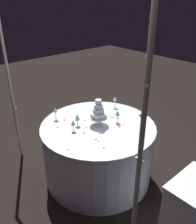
# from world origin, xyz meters

# --- Properties ---
(ground_plane) EXTENTS (12.00, 12.00, 0.00)m
(ground_plane) POSITION_xyz_m (0.00, 0.00, 0.00)
(ground_plane) COLOR black
(decorative_arch) EXTENTS (2.11, 0.06, 2.10)m
(decorative_arch) POSITION_xyz_m (-0.00, 0.55, 1.38)
(decorative_arch) COLOR #B7B29E
(decorative_arch) RESTS_ON ground
(main_table) EXTENTS (1.33, 1.33, 0.73)m
(main_table) POSITION_xyz_m (0.00, 0.00, 0.37)
(main_table) COLOR silver
(main_table) RESTS_ON ground
(tiered_cake) EXTENTS (0.22, 0.22, 0.32)m
(tiered_cake) POSITION_xyz_m (-0.00, -0.01, 0.89)
(tiered_cake) COLOR silver
(tiered_cake) RESTS_ON main_table
(wine_glass_0) EXTENTS (0.06, 0.06, 0.16)m
(wine_glass_0) POSITION_xyz_m (0.44, 0.29, 0.85)
(wine_glass_0) COLOR silver
(wine_glass_0) RESTS_ON main_table
(wine_glass_1) EXTENTS (0.06, 0.06, 0.15)m
(wine_glass_1) POSITION_xyz_m (0.14, 0.19, 0.84)
(wine_glass_1) COLOR silver
(wine_glass_1) RESTS_ON main_table
(wine_glass_2) EXTENTS (0.06, 0.06, 0.16)m
(wine_glass_2) POSITION_xyz_m (0.21, -0.48, 0.85)
(wine_glass_2) COLOR silver
(wine_glass_2) RESTS_ON main_table
(wine_glass_3) EXTENTS (0.06, 0.06, 0.16)m
(wine_glass_3) POSITION_xyz_m (-0.10, -0.21, 0.85)
(wine_glass_3) COLOR silver
(wine_glass_3) RESTS_ON main_table
(wine_glass_4) EXTENTS (0.06, 0.06, 0.14)m
(wine_glass_4) POSITION_xyz_m (0.08, 0.29, 0.83)
(wine_glass_4) COLOR silver
(wine_glass_4) RESTS_ON main_table
(cake_knife) EXTENTS (0.27, 0.16, 0.01)m
(cake_knife) POSITION_xyz_m (0.09, -0.23, 0.74)
(cake_knife) COLOR silver
(cake_knife) RESTS_ON main_table
(rose_petal_0) EXTENTS (0.02, 0.03, 0.00)m
(rose_petal_0) POSITION_xyz_m (-0.21, 0.22, 0.73)
(rose_petal_0) COLOR #E02D47
(rose_petal_0) RESTS_ON main_table
(rose_petal_1) EXTENTS (0.03, 0.03, 0.00)m
(rose_petal_1) POSITION_xyz_m (-0.19, -0.23, 0.73)
(rose_petal_1) COLOR #E02D47
(rose_petal_1) RESTS_ON main_table
(rose_petal_2) EXTENTS (0.04, 0.03, 0.00)m
(rose_petal_2) POSITION_xyz_m (0.26, 0.38, 0.73)
(rose_petal_2) COLOR #E02D47
(rose_petal_2) RESTS_ON main_table
(rose_petal_3) EXTENTS (0.03, 0.03, 0.00)m
(rose_petal_3) POSITION_xyz_m (-0.07, -0.33, 0.73)
(rose_petal_3) COLOR #E02D47
(rose_petal_3) RESTS_ON main_table
(rose_petal_4) EXTENTS (0.04, 0.03, 0.00)m
(rose_petal_4) POSITION_xyz_m (0.18, 0.05, 0.73)
(rose_petal_4) COLOR #E02D47
(rose_petal_4) RESTS_ON main_table
(rose_petal_5) EXTENTS (0.04, 0.03, 0.00)m
(rose_petal_5) POSITION_xyz_m (-0.03, 0.24, 0.73)
(rose_petal_5) COLOR #E02D47
(rose_petal_5) RESTS_ON main_table
(rose_petal_6) EXTENTS (0.03, 0.03, 0.00)m
(rose_petal_6) POSITION_xyz_m (0.04, 0.15, 0.73)
(rose_petal_6) COLOR #E02D47
(rose_petal_6) RESTS_ON main_table
(rose_petal_7) EXTENTS (0.03, 0.03, 0.00)m
(rose_petal_7) POSITION_xyz_m (-0.17, 0.54, 0.73)
(rose_petal_7) COLOR #E02D47
(rose_petal_7) RESTS_ON main_table
(rose_petal_8) EXTENTS (0.03, 0.03, 0.00)m
(rose_petal_8) POSITION_xyz_m (-0.11, -0.35, 0.73)
(rose_petal_8) COLOR #E02D47
(rose_petal_8) RESTS_ON main_table
(rose_petal_9) EXTENTS (0.03, 0.04, 0.00)m
(rose_petal_9) POSITION_xyz_m (-0.19, -0.15, 0.73)
(rose_petal_9) COLOR #E02D47
(rose_petal_9) RESTS_ON main_table
(rose_petal_10) EXTENTS (0.04, 0.04, 0.00)m
(rose_petal_10) POSITION_xyz_m (0.35, 0.22, 0.73)
(rose_petal_10) COLOR #E02D47
(rose_petal_10) RESTS_ON main_table
(rose_petal_11) EXTENTS (0.03, 0.02, 0.00)m
(rose_petal_11) POSITION_xyz_m (-0.38, 0.26, 0.73)
(rose_petal_11) COLOR #E02D47
(rose_petal_11) RESTS_ON main_table
(rose_petal_12) EXTENTS (0.02, 0.03, 0.00)m
(rose_petal_12) POSITION_xyz_m (-0.26, 0.22, 0.73)
(rose_petal_12) COLOR #E02D47
(rose_petal_12) RESTS_ON main_table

